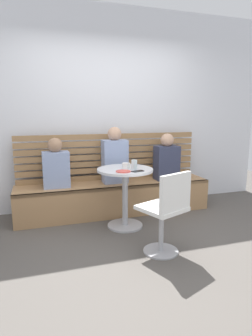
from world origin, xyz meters
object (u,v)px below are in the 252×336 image
at_px(cup_espresso_small, 128,165).
at_px(person_child_middle, 56,166).
at_px(cup_ceramic_white, 125,166).
at_px(plate_small, 123,171).
at_px(booth_bench, 115,198).
at_px(cup_glass_tall, 134,165).
at_px(phone_on_table, 138,171).
at_px(cafe_table, 125,186).
at_px(person_child_left, 167,159).
at_px(white_chair, 167,210).
at_px(person_adult, 115,158).

bearing_deg(cup_espresso_small, person_child_middle, 151.07).
distance_m(cup_ceramic_white, plate_small, 0.20).
bearing_deg(booth_bench, cup_ceramic_white, -91.15).
relative_size(cup_glass_tall, phone_on_table, 0.86).
xyz_separation_m(plate_small, phone_on_table, (0.16, -0.03, -0.00)).
distance_m(cafe_table, cup_espresso_small, 0.26).
relative_size(booth_bench, person_child_left, 4.00).
bearing_deg(cup_ceramic_white, cafe_table, 164.93).
height_order(cafe_table, cup_espresso_small, cup_espresso_small).
relative_size(cup_ceramic_white, cup_espresso_small, 1.43).
height_order(booth_bench, white_chair, white_chair).
bearing_deg(cup_ceramic_white, white_chair, -78.29).
xyz_separation_m(person_child_middle, cup_espresso_small, (0.84, -0.46, 0.04)).
xyz_separation_m(person_adult, cup_espresso_small, (0.04, -0.49, -0.02)).
relative_size(person_adult, cup_glass_tall, 6.48).
xyz_separation_m(white_chair, person_child_left, (0.62, 1.31, 0.27)).
bearing_deg(plate_small, cup_glass_tall, 23.90).
xyz_separation_m(person_child_left, person_child_middle, (-1.58, 0.02, -0.01)).
height_order(booth_bench, cafe_table, cafe_table).
height_order(plate_small, phone_on_table, plate_small).
bearing_deg(person_child_middle, plate_small, -44.95).
height_order(booth_bench, cup_espresso_small, cup_espresso_small).
bearing_deg(cafe_table, white_chair, -77.98).
bearing_deg(person_child_left, cup_espresso_small, -149.09).
xyz_separation_m(cup_glass_tall, plate_small, (-0.16, -0.07, -0.05)).
height_order(person_child_left, cup_espresso_small, person_child_left).
distance_m(cafe_table, person_child_middle, 0.96).
bearing_deg(cup_espresso_small, phone_on_table, -84.01).
distance_m(person_adult, phone_on_table, 0.76).
bearing_deg(phone_on_table, cup_ceramic_white, 8.61).
height_order(person_child_left, cup_glass_tall, person_child_left).
height_order(booth_bench, person_adult, person_adult).
xyz_separation_m(person_adult, person_child_left, (0.77, -0.05, -0.05)).
bearing_deg(person_child_left, person_child_middle, 179.16).
bearing_deg(booth_bench, white_chair, -83.28).
xyz_separation_m(white_chair, cup_ceramic_white, (-0.17, 0.81, 0.31)).
xyz_separation_m(cafe_table, person_child_left, (0.80, 0.50, 0.22)).
bearing_deg(person_child_middle, person_child_left, -0.84).
bearing_deg(booth_bench, person_child_middle, 179.83).
bearing_deg(person_child_middle, phone_on_table, -40.19).
relative_size(cafe_table, person_child_middle, 1.14).
bearing_deg(cafe_table, cup_ceramic_white, -15.07).
bearing_deg(cup_glass_tall, person_adult, 95.08).
xyz_separation_m(cup_ceramic_white, cup_espresso_small, (0.06, 0.06, -0.01)).
distance_m(booth_bench, phone_on_table, 0.90).
relative_size(cafe_table, person_child_left, 1.10).
xyz_separation_m(cup_espresso_small, plate_small, (-0.14, -0.24, -0.02)).
relative_size(booth_bench, white_chair, 3.18).
bearing_deg(person_adult, plate_small, -97.74).
distance_m(booth_bench, white_chair, 1.36).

